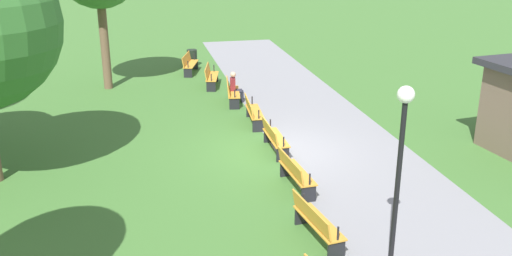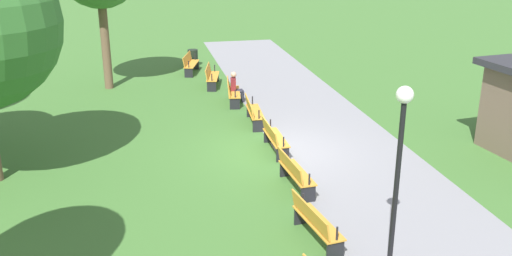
# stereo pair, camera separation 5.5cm
# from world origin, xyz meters

# --- Properties ---
(ground_plane) EXTENTS (120.00, 120.00, 0.00)m
(ground_plane) POSITION_xyz_m (0.00, 0.00, 0.00)
(ground_plane) COLOR #3D6B2D
(path_paving) EXTENTS (35.45, 4.08, 0.01)m
(path_paving) POSITION_xyz_m (0.00, 2.02, 0.00)
(path_paving) COLOR gray
(path_paving) RESTS_ON ground
(bench_0) EXTENTS (1.79, 0.94, 0.89)m
(bench_0) POSITION_xyz_m (-10.30, -1.54, 0.47)
(bench_0) COLOR orange
(bench_0) RESTS_ON ground
(bench_1) EXTENTS (1.79, 0.83, 0.89)m
(bench_1) POSITION_xyz_m (-7.77, -0.90, 0.47)
(bench_1) COLOR orange
(bench_1) RESTS_ON ground
(bench_2) EXTENTS (1.77, 0.71, 0.89)m
(bench_2) POSITION_xyz_m (-5.20, -0.44, 0.47)
(bench_2) COLOR orange
(bench_2) RESTS_ON ground
(bench_3) EXTENTS (1.75, 0.59, 0.89)m
(bench_3) POSITION_xyz_m (-2.61, -0.16, 0.47)
(bench_3) COLOR orange
(bench_3) RESTS_ON ground
(bench_4) EXTENTS (1.72, 0.47, 0.89)m
(bench_4) POSITION_xyz_m (0.00, -0.07, 0.47)
(bench_4) COLOR orange
(bench_4) RESTS_ON ground
(bench_5) EXTENTS (1.75, 0.59, 0.89)m
(bench_5) POSITION_xyz_m (2.61, -0.16, 0.47)
(bench_5) COLOR orange
(bench_5) RESTS_ON ground
(bench_6) EXTENTS (1.77, 0.71, 0.89)m
(bench_6) POSITION_xyz_m (5.20, -0.44, 0.47)
(bench_6) COLOR orange
(bench_6) RESTS_ON ground
(person_seated) EXTENTS (0.38, 0.55, 1.20)m
(person_seated) POSITION_xyz_m (-5.36, -0.27, 0.64)
(person_seated) COLOR maroon
(person_seated) RESTS_ON ground
(lamp_post) EXTENTS (0.32, 0.32, 3.74)m
(lamp_post) POSITION_xyz_m (6.47, 0.71, 2.63)
(lamp_post) COLOR black
(lamp_post) RESTS_ON ground
(trash_bin) EXTENTS (0.49, 0.49, 0.82)m
(trash_bin) POSITION_xyz_m (-11.73, -1.27, 0.41)
(trash_bin) COLOR black
(trash_bin) RESTS_ON ground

